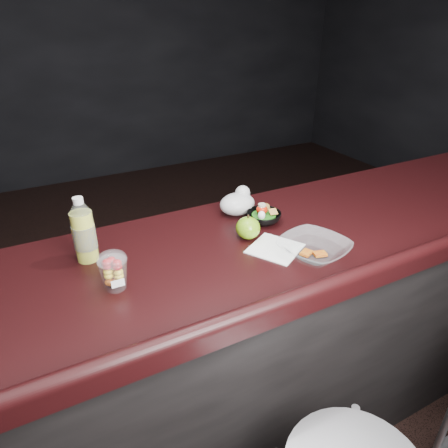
% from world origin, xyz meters
% --- Properties ---
extents(counter, '(4.06, 0.71, 1.02)m').
position_xyz_m(counter, '(0.00, 0.30, 0.51)').
color(counter, black).
rests_on(counter, ground).
extents(lemonade_bottle, '(0.07, 0.07, 0.22)m').
position_xyz_m(lemonade_bottle, '(-0.40, 0.45, 1.11)').
color(lemonade_bottle, '#D9E53B').
rests_on(lemonade_bottle, counter).
extents(fruit_cup, '(0.09, 0.09, 0.12)m').
position_xyz_m(fruit_cup, '(-0.36, 0.25, 1.08)').
color(fruit_cup, white).
rests_on(fruit_cup, counter).
extents(green_apple, '(0.09, 0.09, 0.09)m').
position_xyz_m(green_apple, '(0.14, 0.33, 1.06)').
color(green_apple, '#4B870F').
rests_on(green_apple, counter).
extents(plastic_bag, '(0.15, 0.12, 0.11)m').
position_xyz_m(plastic_bag, '(0.21, 0.52, 1.07)').
color(plastic_bag, silver).
rests_on(plastic_bag, counter).
extents(snack_bowl, '(0.15, 0.15, 0.07)m').
position_xyz_m(snack_bowl, '(0.26, 0.40, 1.04)').
color(snack_bowl, black).
rests_on(snack_bowl, counter).
extents(takeout_bowl, '(0.28, 0.28, 0.05)m').
position_xyz_m(takeout_bowl, '(0.27, 0.12, 1.05)').
color(takeout_bowl, silver).
rests_on(takeout_bowl, counter).
extents(paper_napkin, '(0.22, 0.22, 0.00)m').
position_xyz_m(paper_napkin, '(0.18, 0.21, 1.02)').
color(paper_napkin, white).
rests_on(paper_napkin, counter).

